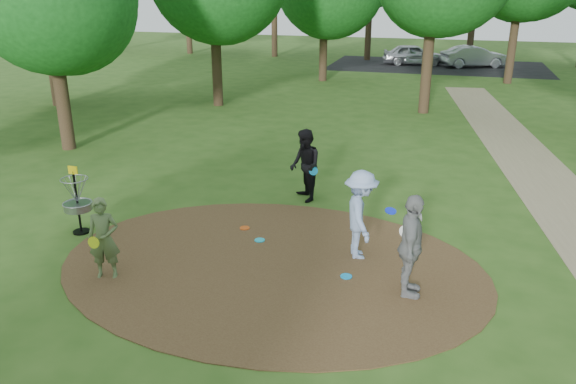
# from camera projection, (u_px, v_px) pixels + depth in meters

# --- Properties ---
(ground) EXTENTS (100.00, 100.00, 0.00)m
(ground) POSITION_uv_depth(u_px,v_px,m) (271.00, 265.00, 10.96)
(ground) COLOR #2D5119
(ground) RESTS_ON ground
(dirt_clearing) EXTENTS (8.40, 8.40, 0.02)m
(dirt_clearing) POSITION_uv_depth(u_px,v_px,m) (271.00, 265.00, 10.95)
(dirt_clearing) COLOR #47301C
(dirt_clearing) RESTS_ON ground
(parking_lot) EXTENTS (14.00, 8.00, 0.01)m
(parking_lot) POSITION_uv_depth(u_px,v_px,m) (437.00, 66.00, 37.43)
(parking_lot) COLOR black
(parking_lot) RESTS_ON ground
(player_observer_with_disc) EXTENTS (0.66, 0.57, 1.57)m
(player_observer_with_disc) POSITION_uv_depth(u_px,v_px,m) (104.00, 239.00, 10.26)
(player_observer_with_disc) COLOR #576B3E
(player_observer_with_disc) RESTS_ON ground
(player_throwing_with_disc) EXTENTS (1.24, 1.32, 1.81)m
(player_throwing_with_disc) POSITION_uv_depth(u_px,v_px,m) (361.00, 215.00, 11.00)
(player_throwing_with_disc) COLOR #91A9D8
(player_throwing_with_disc) RESTS_ON ground
(player_walking_with_disc) EXTENTS (1.06, 1.12, 1.82)m
(player_walking_with_disc) POSITION_uv_depth(u_px,v_px,m) (305.00, 166.00, 13.96)
(player_walking_with_disc) COLOR black
(player_walking_with_disc) RESTS_ON ground
(player_waiting_with_disc) EXTENTS (0.52, 1.12, 1.88)m
(player_waiting_with_disc) POSITION_uv_depth(u_px,v_px,m) (411.00, 247.00, 9.60)
(player_waiting_with_disc) COLOR gray
(player_waiting_with_disc) RESTS_ON ground
(disc_ground_cyan) EXTENTS (0.22, 0.22, 0.02)m
(disc_ground_cyan) POSITION_uv_depth(u_px,v_px,m) (260.00, 240.00, 11.96)
(disc_ground_cyan) COLOR #1BBCDB
(disc_ground_cyan) RESTS_ON dirt_clearing
(disc_ground_blue) EXTENTS (0.22, 0.22, 0.02)m
(disc_ground_blue) POSITION_uv_depth(u_px,v_px,m) (346.00, 276.00, 10.48)
(disc_ground_blue) COLOR #0E9EF0
(disc_ground_blue) RESTS_ON dirt_clearing
(disc_ground_red) EXTENTS (0.22, 0.22, 0.02)m
(disc_ground_red) POSITION_uv_depth(u_px,v_px,m) (245.00, 228.00, 12.56)
(disc_ground_red) COLOR #E14F16
(disc_ground_red) RESTS_ON dirt_clearing
(car_left) EXTENTS (4.26, 2.42, 1.37)m
(car_left) POSITION_uv_depth(u_px,v_px,m) (413.00, 54.00, 37.78)
(car_left) COLOR #B8B9C1
(car_left) RESTS_ON ground
(car_right) EXTENTS (4.44, 2.97, 1.38)m
(car_right) POSITION_uv_depth(u_px,v_px,m) (474.00, 57.00, 36.63)
(car_right) COLOR #9C9EA3
(car_right) RESTS_ON ground
(disc_golf_basket) EXTENTS (0.63, 0.63, 1.54)m
(disc_golf_basket) POSITION_uv_depth(u_px,v_px,m) (76.00, 195.00, 12.10)
(disc_golf_basket) COLOR black
(disc_golf_basket) RESTS_ON ground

